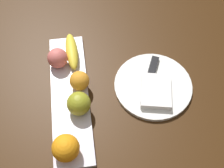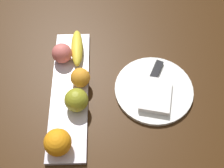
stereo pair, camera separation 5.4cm
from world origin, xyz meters
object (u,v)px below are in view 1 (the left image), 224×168
knife (152,72)px  apple (79,104)px  fruit_tray (70,95)px  dinner_plate (153,85)px  folded_napkin (156,91)px  orange_near_apple (66,148)px  peach (58,58)px  banana (73,51)px  orange_near_banana (79,81)px

knife → apple: bearing=-42.7°
fruit_tray → dinner_plate: bearing=90.0°
folded_napkin → knife: bearing=177.1°
orange_near_apple → folded_napkin: bearing=118.8°
apple → peach: size_ratio=1.08×
folded_napkin → orange_near_apple: bearing=-61.2°
apple → dinner_plate: 0.25m
orange_near_apple → folded_napkin: size_ratio=0.63×
apple → knife: bearing=112.6°
fruit_tray → folded_napkin: 0.27m
fruit_tray → peach: (-0.12, -0.03, 0.04)m
apple → orange_near_apple: orange_near_apple is taller
banana → orange_near_banana: size_ratio=2.47×
apple → orange_near_banana: size_ratio=1.15×
peach → folded_napkin: (0.15, 0.29, -0.02)m
orange_near_apple → folded_napkin: 0.32m
fruit_tray → peach: bearing=-167.0°
orange_near_apple → knife: 0.37m
apple → dinner_plate: apple is taller
fruit_tray → folded_napkin: folded_napkin is taller
dinner_plate → peach: bearing=-112.4°
banana → knife: (0.11, 0.25, -0.02)m
fruit_tray → dinner_plate: (0.00, 0.26, -0.00)m
folded_napkin → knife: folded_napkin is taller
peach → dinner_plate: size_ratio=0.27×
orange_near_banana → dinner_plate: bearing=83.7°
orange_near_banana → peach: peach is taller
apple → dinner_plate: bearing=103.3°
fruit_tray → peach: peach is taller
apple → folded_napkin: (-0.03, 0.24, -0.03)m
orange_near_banana → folded_napkin: orange_near_banana is taller
dinner_plate → knife: knife is taller
fruit_tray → orange_near_apple: 0.19m
apple → banana: bearing=-178.9°
orange_near_banana → peach: 0.11m
apple → banana: 0.21m
banana → dinner_plate: banana is taller
orange_near_apple → apple: bearing=161.2°
orange_near_banana → folded_napkin: (0.06, 0.23, -0.02)m
apple → peach: bearing=-162.8°
fruit_tray → apple: apple is taller
orange_near_apple → dinner_plate: size_ratio=0.30×
fruit_tray → dinner_plate: size_ratio=1.87×
orange_near_apple → peach: orange_near_apple is taller
folded_napkin → apple: bearing=-83.9°
peach → fruit_tray: bearing=13.0°
folded_napkin → knife: 0.08m
apple → orange_near_apple: (0.13, -0.04, 0.00)m
folded_napkin → fruit_tray: bearing=-96.7°
orange_near_banana → knife: bearing=94.8°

